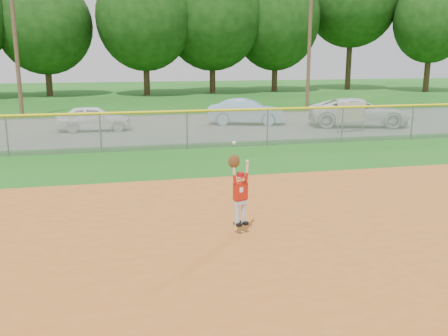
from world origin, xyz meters
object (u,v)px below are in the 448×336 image
Objects in this scene: car_blue at (246,112)px; sponsor_sign at (351,113)px; ballplayer at (240,190)px; car_white_b at (359,112)px; car_white_a at (94,118)px.

sponsor_sign is at bearing -117.15° from car_blue.
ballplayer reaches higher than car_blue.
ballplayer is at bearing 159.67° from car_white_b.
car_white_b is (5.48, -1.96, 0.05)m from car_blue.
car_white_a is at bearing 101.92° from ballplayer.
sponsor_sign reaches higher than car_white_a.
sponsor_sign is at bearing 159.38° from car_white_b.
car_white_a is 12.40m from sponsor_sign.
car_blue reaches higher than car_white_a.
car_blue is 2.27× the size of ballplayer.
car_white_b reaches higher than car_white_a.
sponsor_sign is at bearing -104.49° from car_white_a.
ballplayer is at bearing -166.67° from car_white_a.
sponsor_sign is (4.05, -3.93, 0.28)m from car_blue.
car_blue is at bearing 85.63° from car_white_b.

